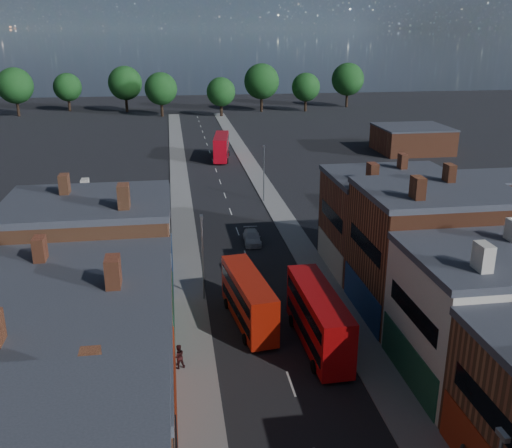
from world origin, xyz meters
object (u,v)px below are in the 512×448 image
object	(u,v)px
bus_0	(248,298)
bus_2	(221,147)
car_3	(252,237)
bus_1	(318,317)
ped_1	(179,356)
car_2	(238,268)

from	to	relation	value
bus_0	bus_2	xyz separation A→B (m)	(3.51, 63.58, 0.17)
bus_0	car_3	distance (m)	19.09
bus_1	ped_1	world-z (taller)	bus_1
car_2	car_3	distance (m)	8.96
bus_0	car_3	size ratio (longest dim) A/B	2.18
bus_1	bus_2	world-z (taller)	bus_1
bus_1	bus_2	size ratio (longest dim) A/B	1.00
bus_1	car_2	bearing A→B (deg)	105.40
ped_1	bus_0	bearing A→B (deg)	-148.62
car_2	car_3	bearing A→B (deg)	74.56
bus_1	bus_2	distance (m)	68.01
bus_1	ped_1	bearing A→B (deg)	-173.20
bus_1	car_2	world-z (taller)	bus_1
bus_1	ped_1	size ratio (longest dim) A/B	5.86
bus_0	bus_1	size ratio (longest dim) A/B	0.94
bus_0	bus_2	world-z (taller)	bus_2
bus_1	car_3	bearing A→B (deg)	93.02
bus_0	ped_1	xyz separation A→B (m)	(-5.93, -6.00, -1.27)
car_2	ped_1	size ratio (longest dim) A/B	2.46
bus_0	bus_1	world-z (taller)	bus_1
bus_0	car_3	xyz separation A→B (m)	(2.97, 18.78, -1.64)
car_3	ped_1	bearing A→B (deg)	-107.14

